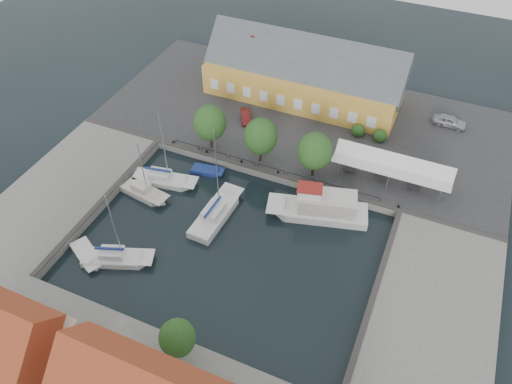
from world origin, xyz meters
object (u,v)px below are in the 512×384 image
west_boat_a (163,180)px  west_boat_d (117,259)px  warehouse (301,74)px  trawler (321,209)px  launch_sw (87,256)px  car_silver (450,121)px  tent_canopy (393,166)px  launch_nw (207,171)px  west_boat_b (144,193)px  center_sailboat (216,215)px  car_red (246,116)px

west_boat_a → west_boat_d: size_ratio=1.06×
west_boat_a → warehouse: bearing=68.5°
trawler → launch_sw: trawler is taller
warehouse → car_silver: warehouse is taller
warehouse → trawler: 24.10m
warehouse → tent_canopy: (16.60, -13.86, -0.74)m
west_boat_a → launch_sw: bearing=-96.1°
launch_sw → launch_nw: 18.23m
warehouse → launch_nw: bearing=-104.6°
trawler → west_boat_b: bearing=-165.5°
west_boat_b → west_boat_d: 10.16m
center_sailboat → west_boat_b: center_sailboat is taller
west_boat_b → warehouse: bearing=68.9°
car_silver → car_red: bearing=112.7°
center_sailboat → launch_nw: 8.00m
launch_sw → launch_nw: bearing=72.1°
car_silver → west_boat_b: 42.32m
warehouse → west_boat_b: 29.03m
car_silver → center_sailboat: 35.42m
launch_nw → center_sailboat: bearing=-55.3°
trawler → launch_nw: size_ratio=2.76×
center_sailboat → west_boat_d: center_sailboat is taller
center_sailboat → launch_sw: center_sailboat is taller
tent_canopy → west_boat_b: 30.07m
warehouse → west_boat_a: bearing=-111.5°
west_boat_a → west_boat_b: 3.05m
launch_sw → trawler: bearing=36.8°
car_red → west_boat_d: size_ratio=0.35×
west_boat_a → launch_nw: (4.18, 3.86, -0.18)m
warehouse → west_boat_b: (-10.33, -26.81, -4.17)m
warehouse → car_silver: size_ratio=6.24×
trawler → west_boat_d: bearing=-140.0°
car_red → launch_sw: car_red is taller
center_sailboat → car_red: bearing=103.1°
car_silver → launch_nw: bearing=129.9°
car_red → west_boat_b: (-5.59, -17.72, -1.34)m
car_silver → launch_nw: car_silver is taller
tent_canopy → launch_sw: bearing=-139.4°
west_boat_a → launch_sw: (-1.44, -13.48, -0.18)m
center_sailboat → west_boat_b: 9.67m
tent_canopy → car_red: bearing=167.4°
trawler → launch_sw: size_ratio=2.28×
tent_canopy → center_sailboat: center_sailboat is taller
center_sailboat → launch_nw: (-4.56, 6.57, -0.27)m
car_silver → launch_sw: car_silver is taller
car_silver → center_sailboat: (-22.31, -27.47, -1.42)m
warehouse → trawler: warehouse is taller
tent_canopy → west_boat_a: west_boat_a is taller
trawler → launch_sw: 26.63m
center_sailboat → west_boat_a: 9.14m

